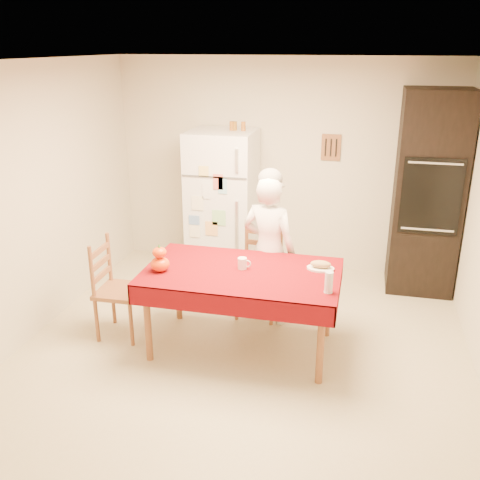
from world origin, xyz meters
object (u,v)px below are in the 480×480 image
(refrigerator, at_px, (223,203))
(oven_cabinet, at_px, (428,194))
(coffee_mug, at_px, (242,263))
(bread_plate, at_px, (321,268))
(chair_far, at_px, (261,266))
(chair_left, at_px, (113,285))
(pumpkin_lower, at_px, (160,264))
(seated_woman, at_px, (269,250))
(dining_table, at_px, (242,278))
(wine_glass, at_px, (329,282))

(refrigerator, relative_size, oven_cabinet, 0.77)
(coffee_mug, relative_size, bread_plate, 0.42)
(chair_far, height_order, bread_plate, chair_far)
(chair_left, xyz_separation_m, pumpkin_lower, (0.54, -0.13, 0.32))
(refrigerator, xyz_separation_m, seated_woman, (0.76, -1.10, -0.10))
(refrigerator, xyz_separation_m, bread_plate, (1.29, -1.49, -0.08))
(seated_woman, bearing_deg, oven_cabinet, -128.83)
(refrigerator, distance_m, coffee_mug, 1.75)
(chair_left, bearing_deg, oven_cabinet, -59.97)
(refrigerator, relative_size, chair_left, 1.79)
(chair_left, bearing_deg, coffee_mug, -87.78)
(refrigerator, distance_m, dining_table, 1.80)
(chair_far, bearing_deg, pumpkin_lower, -125.02)
(oven_cabinet, distance_m, seated_woman, 1.94)
(pumpkin_lower, height_order, wine_glass, wine_glass)
(chair_left, xyz_separation_m, bread_plate, (1.89, 0.22, 0.26))
(refrigerator, xyz_separation_m, wine_glass, (1.39, -1.94, -0.00))
(dining_table, distance_m, chair_far, 0.74)
(dining_table, relative_size, chair_far, 1.79)
(oven_cabinet, bearing_deg, bread_plate, -122.77)
(oven_cabinet, distance_m, wine_glass, 2.19)
(coffee_mug, xyz_separation_m, wine_glass, (0.77, -0.31, 0.04))
(refrigerator, bearing_deg, seated_woman, -55.48)
(seated_woman, relative_size, coffee_mug, 14.91)
(chair_far, xyz_separation_m, wine_glass, (0.74, -0.98, 0.34))
(oven_cabinet, xyz_separation_m, pumpkin_lower, (-2.35, -1.89, -0.28))
(coffee_mug, bearing_deg, seated_woman, 75.51)
(pumpkin_lower, bearing_deg, oven_cabinet, 38.88)
(refrigerator, height_order, dining_table, refrigerator)
(seated_woman, distance_m, wine_glass, 1.06)
(pumpkin_lower, bearing_deg, coffee_mug, 17.14)
(chair_left, height_order, coffee_mug, chair_left)
(refrigerator, relative_size, dining_table, 1.00)
(dining_table, height_order, seated_woman, seated_woman)
(seated_woman, relative_size, pumpkin_lower, 8.88)
(chair_far, bearing_deg, oven_cabinet, 36.03)
(dining_table, relative_size, bread_plate, 7.08)
(pumpkin_lower, bearing_deg, wine_glass, -3.80)
(dining_table, distance_m, pumpkin_lower, 0.72)
(chair_far, distance_m, pumpkin_lower, 1.18)
(pumpkin_lower, distance_m, wine_glass, 1.46)
(seated_woman, xyz_separation_m, wine_glass, (0.63, -0.84, 0.10))
(chair_far, relative_size, coffee_mug, 9.50)
(chair_left, height_order, pumpkin_lower, chair_left)
(dining_table, xyz_separation_m, wine_glass, (0.77, -0.26, 0.16))
(seated_woman, relative_size, wine_glass, 8.47)
(oven_cabinet, xyz_separation_m, seated_woman, (-1.52, -1.15, -0.36))
(refrigerator, xyz_separation_m, dining_table, (0.62, -1.68, -0.16))
(chair_far, bearing_deg, wine_glass, -48.70)
(chair_far, height_order, seated_woman, seated_woman)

